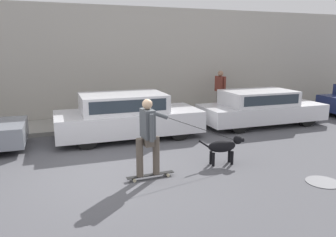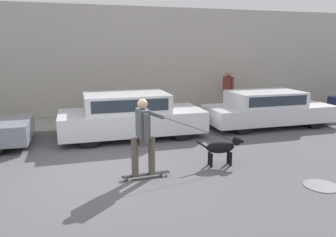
{
  "view_description": "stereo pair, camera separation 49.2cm",
  "coord_description": "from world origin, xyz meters",
  "px_view_note": "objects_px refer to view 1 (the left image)",
  "views": [
    {
      "loc": [
        -1.22,
        -6.78,
        2.76
      ],
      "look_at": [
        1.63,
        0.97,
        0.95
      ],
      "focal_mm": 35.0,
      "sensor_mm": 36.0,
      "label": 1
    },
    {
      "loc": [
        -0.76,
        -6.94,
        2.76
      ],
      "look_at": [
        1.63,
        0.97,
        0.95
      ],
      "focal_mm": 35.0,
      "sensor_mm": 36.0,
      "label": 2
    }
  ],
  "objects_px": {
    "parked_car_1": "(127,116)",
    "pedestrian_with_bag": "(220,89)",
    "skateboarder": "(148,134)",
    "dog": "(224,146)",
    "parked_car_2": "(261,108)"
  },
  "relations": [
    {
      "from": "skateboarder",
      "to": "parked_car_2",
      "type": "bearing_deg",
      "value": 30.41
    },
    {
      "from": "skateboarder",
      "to": "dog",
      "type": "bearing_deg",
      "value": 4.62
    },
    {
      "from": "parked_car_1",
      "to": "parked_car_2",
      "type": "xyz_separation_m",
      "value": [
        4.88,
        0.0,
        -0.05
      ]
    },
    {
      "from": "parked_car_1",
      "to": "pedestrian_with_bag",
      "type": "distance_m",
      "value": 4.93
    },
    {
      "from": "parked_car_1",
      "to": "dog",
      "type": "bearing_deg",
      "value": -62.0
    },
    {
      "from": "dog",
      "to": "pedestrian_with_bag",
      "type": "xyz_separation_m",
      "value": [
        2.81,
        5.27,
        0.63
      ]
    },
    {
      "from": "parked_car_1",
      "to": "pedestrian_with_bag",
      "type": "bearing_deg",
      "value": 26.59
    },
    {
      "from": "parked_car_2",
      "to": "parked_car_1",
      "type": "bearing_deg",
      "value": -179.34
    },
    {
      "from": "dog",
      "to": "skateboarder",
      "type": "relative_size",
      "value": 0.41
    },
    {
      "from": "parked_car_1",
      "to": "skateboarder",
      "type": "height_order",
      "value": "skateboarder"
    },
    {
      "from": "parked_car_2",
      "to": "pedestrian_with_bag",
      "type": "xyz_separation_m",
      "value": [
        -0.46,
        2.15,
        0.45
      ]
    },
    {
      "from": "parked_car_1",
      "to": "dog",
      "type": "distance_m",
      "value": 3.52
    },
    {
      "from": "parked_car_1",
      "to": "pedestrian_with_bag",
      "type": "height_order",
      "value": "pedestrian_with_bag"
    },
    {
      "from": "parked_car_2",
      "to": "pedestrian_with_bag",
      "type": "distance_m",
      "value": 2.24
    },
    {
      "from": "skateboarder",
      "to": "pedestrian_with_bag",
      "type": "relative_size",
      "value": 1.66
    }
  ]
}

